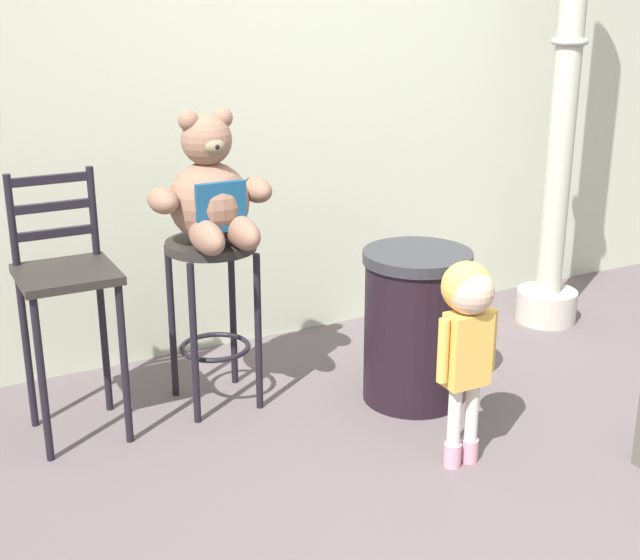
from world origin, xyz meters
TOP-DOWN VIEW (x-y plane):
  - ground_plane at (0.00, 0.00)m, footprint 24.00×24.00m
  - building_wall at (0.00, 1.94)m, footprint 6.83×0.30m
  - bar_stool_with_teddy at (-0.71, 1.18)m, footprint 0.40×0.40m
  - teddy_bear at (-0.71, 1.15)m, footprint 0.55×0.49m
  - child_walking at (-0.03, 0.21)m, footprint 0.27×0.22m
  - trash_bin at (0.12, 0.79)m, footprint 0.49×0.49m
  - lamppost at (1.34, 1.27)m, footprint 0.34×0.34m
  - bar_chair_empty at (-1.34, 1.19)m, footprint 0.39×0.39m

SIDE VIEW (x-z plane):
  - ground_plane at x=0.00m, z-range 0.00..0.00m
  - trash_bin at x=0.12m, z-range 0.00..0.72m
  - bar_stool_with_teddy at x=-0.71m, z-range 0.17..0.94m
  - child_walking at x=-0.03m, z-range 0.19..1.04m
  - bar_chair_empty at x=-1.34m, z-range 0.09..1.21m
  - teddy_bear at x=-0.71m, z-range 0.70..1.27m
  - lamppost at x=1.34m, z-range -0.29..2.39m
  - building_wall at x=0.00m, z-range 0.00..3.48m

